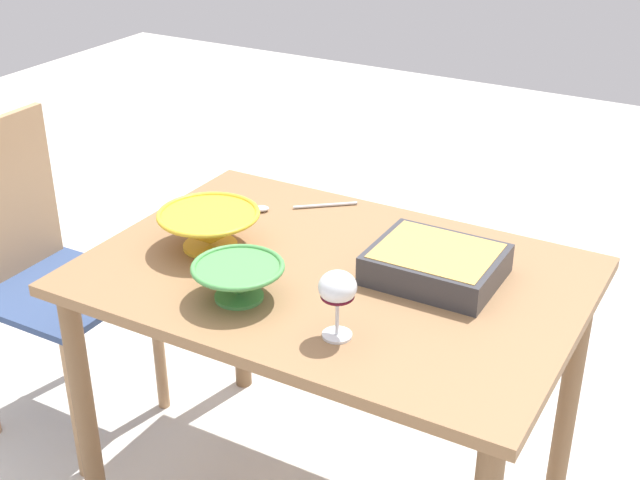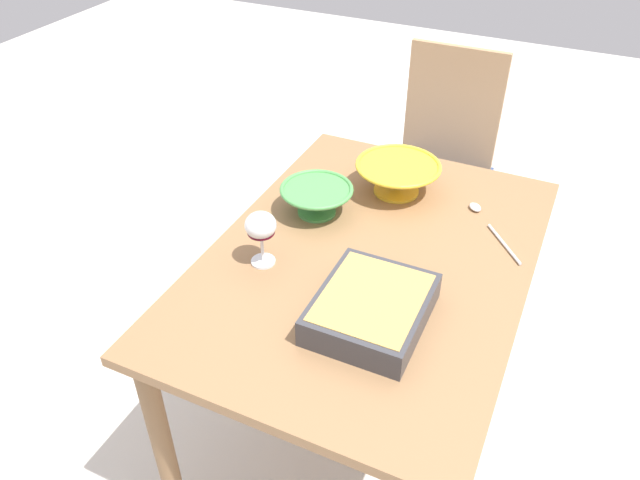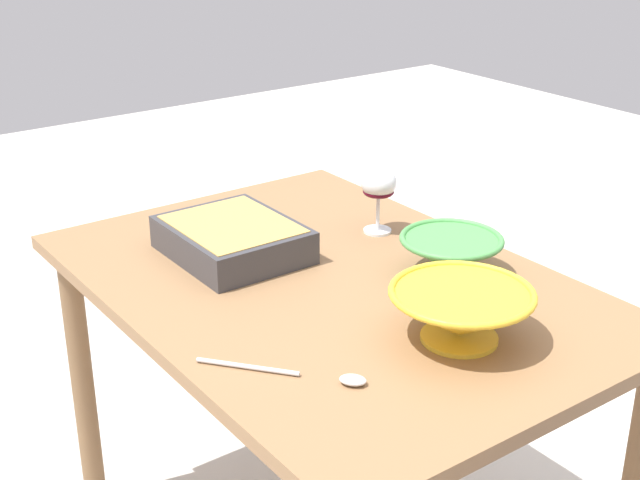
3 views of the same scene
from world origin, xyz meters
The scene contains 7 objects.
dining_table centered at (0.00, 0.00, 0.63)m, with size 1.14×0.80×0.73m.
chair centered at (0.93, 0.06, 0.51)m, with size 0.40×0.39×0.94m.
wine_glass centered at (-0.14, 0.24, 0.83)m, with size 0.08×0.08×0.15m.
casserole_dish centered at (-0.22, -0.09, 0.77)m, with size 0.29×0.24×0.07m.
mixing_bowl centered at (0.32, 0.04, 0.78)m, with size 0.25×0.25×0.10m.
small_bowl centered at (0.12, 0.21, 0.77)m, with size 0.21×0.21×0.08m.
serving_spoon centered at (0.28, -0.24, 0.73)m, with size 0.23×0.19×0.01m.
Camera 1 is at (-0.84, 1.55, 1.70)m, focal length 48.29 mm.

